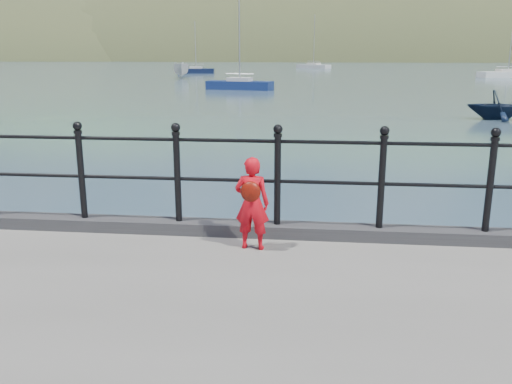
# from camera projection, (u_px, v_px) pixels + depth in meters

# --- Properties ---
(ground) EXTENTS (600.00, 600.00, 0.00)m
(ground) POSITION_uv_depth(u_px,v_px,m) (231.00, 303.00, 6.98)
(ground) COLOR #2D4251
(ground) RESTS_ON ground
(kerb) EXTENTS (60.00, 0.30, 0.15)m
(kerb) POSITION_uv_depth(u_px,v_px,m) (228.00, 228.00, 6.57)
(kerb) COLOR #28282B
(kerb) RESTS_ON quay
(railing) EXTENTS (18.11, 0.11, 1.20)m
(railing) POSITION_uv_depth(u_px,v_px,m) (227.00, 168.00, 6.38)
(railing) COLOR black
(railing) RESTS_ON kerb
(far_shore) EXTENTS (830.00, 200.00, 156.00)m
(far_shore) POSITION_uv_depth(u_px,v_px,m) (401.00, 111.00, 238.83)
(far_shore) COLOR #333A21
(far_shore) RESTS_ON ground
(child) EXTENTS (0.40, 0.32, 1.05)m
(child) POSITION_uv_depth(u_px,v_px,m) (252.00, 203.00, 5.97)
(child) COLOR red
(child) RESTS_ON quay
(launch_white) EXTENTS (2.98, 5.14, 1.87)m
(launch_white) POSITION_uv_depth(u_px,v_px,m) (181.00, 70.00, 64.12)
(launch_white) COLOR silver
(launch_white) RESTS_ON ground
(launch_navy) EXTENTS (2.72, 2.38, 1.38)m
(launch_navy) POSITION_uv_depth(u_px,v_px,m) (497.00, 105.00, 25.44)
(launch_navy) COLOR black
(launch_navy) RESTS_ON ground
(sailboat_far) EXTENTS (7.59, 4.25, 10.34)m
(sailboat_far) POSITION_uv_depth(u_px,v_px,m) (508.00, 75.00, 65.94)
(sailboat_far) COLOR silver
(sailboat_far) RESTS_ON ground
(sailboat_left) EXTENTS (5.26, 2.19, 7.40)m
(sailboat_left) POSITION_uv_depth(u_px,v_px,m) (196.00, 71.00, 77.40)
(sailboat_left) COLOR black
(sailboat_left) RESTS_ON ground
(sailboat_deep) EXTENTS (6.45, 5.54, 9.69)m
(sailboat_deep) POSITION_uv_depth(u_px,v_px,m) (313.00, 67.00, 99.53)
(sailboat_deep) COLOR silver
(sailboat_deep) RESTS_ON ground
(sailboat_port) EXTENTS (5.76, 2.92, 8.06)m
(sailboat_port) POSITION_uv_depth(u_px,v_px,m) (240.00, 85.00, 45.31)
(sailboat_port) COLOR navy
(sailboat_port) RESTS_ON ground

